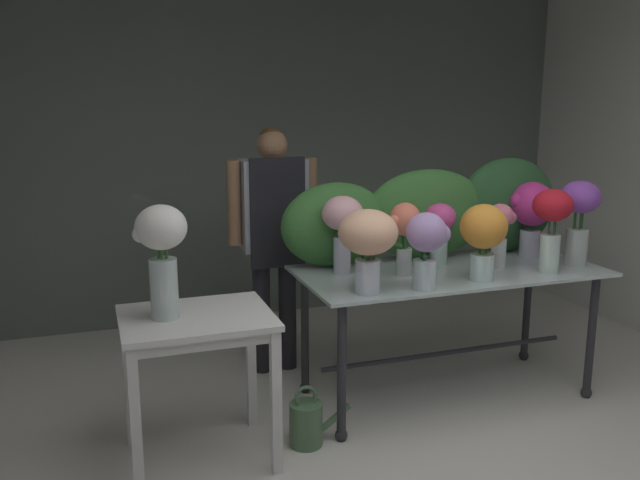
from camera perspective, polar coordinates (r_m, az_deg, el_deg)
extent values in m
plane|color=silver|center=(4.50, 3.35, -12.25)|extent=(7.59, 7.59, 0.00)
cube|color=slate|center=(5.74, -3.10, 7.98)|extent=(5.16, 0.12, 2.88)
cube|color=#ACC1C0|center=(4.18, 10.93, -2.59)|extent=(1.85, 0.85, 0.02)
cylinder|color=#2D2D33|center=(3.69, 1.85, -11.13)|extent=(0.05, 0.05, 0.80)
sphere|color=#2D2D33|center=(3.86, 1.81, -16.19)|extent=(0.07, 0.07, 0.07)
cylinder|color=#2D2D33|center=(4.52, 22.00, -7.60)|extent=(0.05, 0.05, 0.80)
sphere|color=#2D2D33|center=(4.65, 21.63, -11.91)|extent=(0.07, 0.07, 0.07)
cylinder|color=#2D2D33|center=(4.26, -1.29, -7.86)|extent=(0.05, 0.05, 0.80)
sphere|color=#2D2D33|center=(4.40, -1.26, -12.39)|extent=(0.07, 0.07, 0.07)
cylinder|color=#2D2D33|center=(4.99, 17.15, -5.37)|extent=(0.05, 0.05, 0.80)
sphere|color=#2D2D33|center=(5.11, 16.88, -9.34)|extent=(0.07, 0.07, 0.07)
cylinder|color=#2D2D33|center=(4.34, 10.64, -9.38)|extent=(1.65, 0.03, 0.03)
cube|color=white|center=(3.45, -10.44, -6.49)|extent=(0.75, 0.61, 0.03)
cube|color=white|center=(3.46, -10.41, -7.20)|extent=(0.69, 0.55, 0.06)
cube|color=white|center=(3.33, -15.35, -14.81)|extent=(0.05, 0.05, 0.76)
cube|color=white|center=(3.42, -3.74, -13.59)|extent=(0.05, 0.05, 0.76)
cube|color=white|center=(3.81, -15.93, -11.26)|extent=(0.05, 0.05, 0.76)
cube|color=white|center=(3.89, -5.86, -10.32)|extent=(0.05, 0.05, 0.76)
cylinder|color=#232328|center=(4.59, -4.97, -6.02)|extent=(0.12, 0.12, 0.86)
cylinder|color=#232328|center=(4.64, -2.78, -5.80)|extent=(0.12, 0.12, 0.86)
cube|color=#999EA8|center=(4.44, -4.00, 3.02)|extent=(0.43, 0.22, 0.60)
cube|color=black|center=(4.34, -3.60, 2.27)|extent=(0.37, 0.02, 0.72)
cylinder|color=#936B4C|center=(4.38, -7.29, 3.13)|extent=(0.09, 0.09, 0.55)
cylinder|color=#936B4C|center=(4.51, -0.82, 3.50)|extent=(0.09, 0.09, 0.55)
sphere|color=#936B4C|center=(4.40, -4.08, 8.02)|extent=(0.20, 0.20, 0.20)
ellipsoid|color=brown|center=(4.41, -4.16, 8.88)|extent=(0.15, 0.15, 0.09)
ellipsoid|color=#387033|center=(4.12, 1.31, 1.30)|extent=(0.69, 0.28, 0.52)
ellipsoid|color=#387033|center=(4.37, 9.03, 2.17)|extent=(0.88, 0.29, 0.58)
ellipsoid|color=#28562D|center=(4.67, 15.52, 2.87)|extent=(0.73, 0.29, 0.63)
cylinder|color=silver|center=(3.96, 13.54, -2.23)|extent=(0.14, 0.14, 0.15)
cylinder|color=#9EBCB2|center=(3.97, 13.51, -2.84)|extent=(0.13, 0.13, 0.06)
cylinder|color=#387033|center=(3.97, 13.89, -1.52)|extent=(0.01, 0.01, 0.23)
cylinder|color=#387033|center=(3.97, 13.35, -1.50)|extent=(0.01, 0.01, 0.23)
cylinder|color=#387033|center=(3.93, 13.38, -1.61)|extent=(0.01, 0.01, 0.23)
cylinder|color=#387033|center=(3.92, 13.71, -1.68)|extent=(0.01, 0.01, 0.23)
ellipsoid|color=orange|center=(3.91, 13.71, 1.13)|extent=(0.27, 0.27, 0.25)
sphere|color=orange|center=(3.94, 14.68, 1.19)|extent=(0.07, 0.07, 0.07)
cylinder|color=silver|center=(4.47, 20.90, -0.55)|extent=(0.13, 0.13, 0.23)
cylinder|color=#9EBCB2|center=(4.48, 20.84, -1.36)|extent=(0.12, 0.12, 0.10)
cylinder|color=#2D6028|center=(4.47, 21.25, 0.40)|extent=(0.01, 0.01, 0.36)
cylinder|color=#2D6028|center=(4.48, 20.74, 0.45)|extent=(0.01, 0.01, 0.36)
cylinder|color=#2D6028|center=(4.44, 20.67, 0.37)|extent=(0.01, 0.01, 0.36)
cylinder|color=#2D6028|center=(4.44, 21.11, 0.34)|extent=(0.01, 0.01, 0.36)
ellipsoid|color=purple|center=(4.42, 21.21, 3.43)|extent=(0.25, 0.25, 0.20)
sphere|color=purple|center=(4.37, 20.01, 3.00)|extent=(0.08, 0.08, 0.08)
cylinder|color=silver|center=(4.23, 18.86, -1.08)|extent=(0.12, 0.12, 0.23)
cylinder|color=#9EBCB2|center=(4.25, 18.80, -1.93)|extent=(0.11, 0.11, 0.10)
cylinder|color=#28562D|center=(4.24, 19.22, -0.20)|extent=(0.01, 0.01, 0.34)
cylinder|color=#28562D|center=(4.23, 18.76, -0.20)|extent=(0.01, 0.01, 0.34)
cylinder|color=#28562D|center=(4.21, 18.75, -0.25)|extent=(0.01, 0.01, 0.34)
cylinder|color=#28562D|center=(4.20, 19.14, -0.31)|extent=(0.01, 0.01, 0.34)
ellipsoid|color=red|center=(4.18, 19.13, 2.81)|extent=(0.23, 0.23, 0.19)
sphere|color=red|center=(4.24, 19.87, 2.87)|extent=(0.07, 0.07, 0.07)
cylinder|color=silver|center=(4.25, 14.86, -1.11)|extent=(0.09, 0.09, 0.18)
cylinder|color=#9EBCB2|center=(4.27, 14.82, -1.77)|extent=(0.09, 0.09, 0.08)
cylinder|color=#477F3D|center=(4.25, 15.02, -0.36)|extent=(0.01, 0.01, 0.27)
cylinder|color=#477F3D|center=(4.26, 14.80, -0.31)|extent=(0.01, 0.01, 0.27)
cylinder|color=#477F3D|center=(4.23, 14.70, -0.40)|extent=(0.01, 0.01, 0.27)
cylinder|color=#477F3D|center=(4.22, 15.08, -0.45)|extent=(0.01, 0.01, 0.27)
ellipsoid|color=pink|center=(4.21, 15.04, 2.01)|extent=(0.16, 0.16, 0.14)
sphere|color=pink|center=(4.16, 14.56, 1.61)|extent=(0.05, 0.05, 0.05)
sphere|color=pink|center=(4.25, 15.78, 1.85)|extent=(0.08, 0.08, 0.08)
cylinder|color=silver|center=(4.25, 10.04, -0.82)|extent=(0.11, 0.11, 0.19)
cylinder|color=#9EBCB2|center=(4.27, 10.01, -1.52)|extent=(0.10, 0.10, 0.08)
cylinder|color=#28562D|center=(4.26, 10.32, -0.34)|extent=(0.01, 0.01, 0.24)
cylinder|color=#28562D|center=(4.26, 9.80, -0.29)|extent=(0.01, 0.01, 0.24)
cylinder|color=#28562D|center=(4.24, 9.89, -0.38)|extent=(0.01, 0.01, 0.24)
cylinder|color=#28562D|center=(4.22, 10.26, -0.43)|extent=(0.01, 0.01, 0.24)
ellipsoid|color=#E54C9E|center=(4.21, 10.15, 1.93)|extent=(0.19, 0.19, 0.17)
sphere|color=#E54C9E|center=(4.20, 9.42, 1.44)|extent=(0.07, 0.07, 0.07)
ellipsoid|color=#2D6028|center=(4.25, 9.41, 0.78)|extent=(0.08, 0.11, 0.03)
cylinder|color=silver|center=(3.98, 1.88, -1.28)|extent=(0.10, 0.10, 0.23)
cylinder|color=#9EBCB2|center=(4.00, 1.88, -2.16)|extent=(0.09, 0.09, 0.09)
cylinder|color=#28562D|center=(3.98, 2.11, -0.64)|extent=(0.01, 0.01, 0.29)
cylinder|color=#28562D|center=(3.98, 1.74, -0.63)|extent=(0.01, 0.01, 0.29)
cylinder|color=#28562D|center=(3.95, 1.84, -0.73)|extent=(0.01, 0.01, 0.29)
ellipsoid|color=#EFB2BC|center=(3.93, 1.91, 2.28)|extent=(0.24, 0.24, 0.20)
sphere|color=#EFB2BC|center=(3.90, 0.71, 2.60)|extent=(0.06, 0.06, 0.06)
ellipsoid|color=#387033|center=(3.93, 1.86, 0.54)|extent=(0.11, 0.08, 0.03)
cylinder|color=silver|center=(3.71, 8.87, -2.91)|extent=(0.13, 0.13, 0.17)
cylinder|color=#9EBCB2|center=(3.73, 8.85, -3.59)|extent=(0.12, 0.12, 0.07)
cylinder|color=#28562D|center=(3.72, 9.19, -2.11)|extent=(0.01, 0.01, 0.24)
cylinder|color=#28562D|center=(3.72, 8.57, -2.10)|extent=(0.01, 0.01, 0.24)
cylinder|color=#28562D|center=(3.68, 8.82, -2.24)|extent=(0.01, 0.01, 0.24)
ellipsoid|color=#B28ED1|center=(3.66, 9.00, 0.66)|extent=(0.22, 0.22, 0.22)
sphere|color=#B28ED1|center=(3.62, 8.37, -0.13)|extent=(0.07, 0.07, 0.07)
sphere|color=#B28ED1|center=(3.70, 10.21, 0.50)|extent=(0.11, 0.11, 0.11)
ellipsoid|color=#477F3D|center=(3.72, 8.80, -1.24)|extent=(0.06, 0.11, 0.03)
cylinder|color=silver|center=(3.99, 7.13, -1.84)|extent=(0.09, 0.09, 0.16)
cylinder|color=#9EBCB2|center=(4.00, 7.11, -2.46)|extent=(0.08, 0.08, 0.07)
cylinder|color=#2D6028|center=(3.98, 7.35, -0.93)|extent=(0.01, 0.01, 0.26)
cylinder|color=#2D6028|center=(3.98, 7.04, -0.92)|extent=(0.01, 0.01, 0.26)
cylinder|color=#2D6028|center=(3.96, 6.91, -0.99)|extent=(0.01, 0.01, 0.26)
cylinder|color=#2D6028|center=(3.96, 7.24, -1.01)|extent=(0.01, 0.01, 0.26)
ellipsoid|color=#EF7A60|center=(3.93, 7.23, 1.75)|extent=(0.18, 0.18, 0.20)
sphere|color=#EF7A60|center=(3.87, 6.35, 1.65)|extent=(0.06, 0.06, 0.06)
ellipsoid|color=#387033|center=(3.97, 6.63, -0.40)|extent=(0.05, 0.10, 0.03)
cylinder|color=silver|center=(3.61, 4.04, -3.07)|extent=(0.14, 0.14, 0.18)
cylinder|color=#9EBCB2|center=(3.63, 4.03, -3.86)|extent=(0.13, 0.13, 0.08)
cylinder|color=#387033|center=(3.61, 4.59, -2.40)|extent=(0.01, 0.01, 0.25)
cylinder|color=#387033|center=(3.62, 3.62, -2.33)|extent=(0.01, 0.01, 0.25)
cylinder|color=#387033|center=(3.58, 3.98, -2.50)|extent=(0.01, 0.01, 0.25)
ellipsoid|color=#F4B78E|center=(3.55, 4.10, 0.67)|extent=(0.32, 0.32, 0.24)
sphere|color=#F4B78E|center=(3.52, 2.51, 0.99)|extent=(0.08, 0.08, 0.08)
ellipsoid|color=#477F3D|center=(3.61, 4.26, -1.25)|extent=(0.07, 0.11, 0.03)
cylinder|color=silver|center=(4.61, 17.33, -0.26)|extent=(0.13, 0.13, 0.18)
cylinder|color=#9EBCB2|center=(4.62, 17.29, -0.86)|extent=(0.12, 0.12, 0.07)
cylinder|color=#477F3D|center=(4.63, 17.65, 0.37)|extent=(0.01, 0.01, 0.25)
cylinder|color=#477F3D|center=(4.61, 17.12, 0.36)|extent=(0.01, 0.01, 0.25)
cylinder|color=#477F3D|center=(4.57, 17.31, 0.26)|extent=(0.01, 0.01, 0.25)
ellipsoid|color=#D1338E|center=(4.56, 17.54, 2.94)|extent=(0.28, 0.28, 0.29)
sphere|color=#D1338E|center=(4.50, 16.49, 3.19)|extent=(0.11, 0.11, 0.11)
sphere|color=#D1338E|center=(4.63, 18.84, 2.85)|extent=(0.11, 0.11, 0.11)
ellipsoid|color=#28562D|center=(4.59, 17.26, 1.08)|extent=(0.04, 0.10, 0.03)
cylinder|color=silver|center=(3.38, -13.07, -4.04)|extent=(0.14, 0.14, 0.30)
cylinder|color=#9EBCB2|center=(3.41, -13.00, -5.41)|extent=(0.13, 0.13, 0.13)
cylinder|color=#477F3D|center=(3.37, -12.77, -3.21)|extent=(0.01, 0.01, 0.38)
cylinder|color=#477F3D|center=(3.40, -13.34, -3.08)|extent=(0.01, 0.01, 0.38)
cylinder|color=#477F3D|center=(3.37, -13.46, -3.24)|extent=(0.01, 0.01, 0.38)
cylinder|color=#477F3D|center=(3.35, -13.14, -3.31)|extent=(0.01, 0.01, 0.38)
ellipsoid|color=white|center=(3.31, -13.33, 1.06)|extent=(0.25, 0.25, 0.22)
sphere|color=white|center=(3.31, -14.95, 0.49)|extent=(0.08, 0.08, 0.08)
cylinder|color=#4C704C|center=(3.77, -1.20, -15.34)|extent=(0.18, 0.18, 0.24)
cylinder|color=#4C704C|center=(3.81, 1.32, -14.80)|extent=(0.18, 0.04, 0.14)
torus|color=#4C704C|center=(3.70, -1.21, -13.15)|extent=(0.13, 0.02, 0.13)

